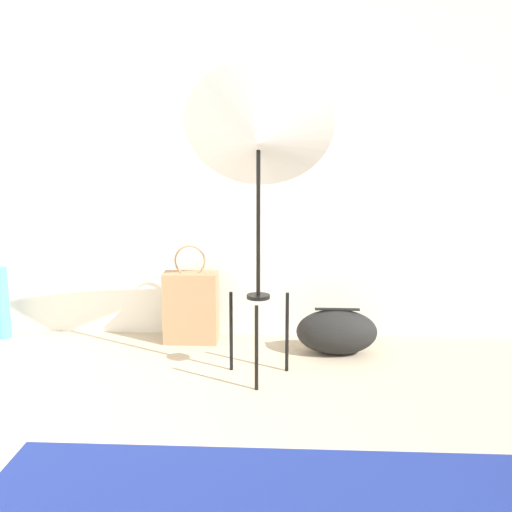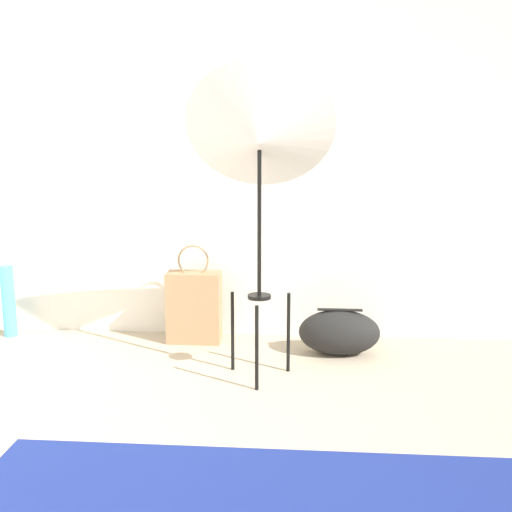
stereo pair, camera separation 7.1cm
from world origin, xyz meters
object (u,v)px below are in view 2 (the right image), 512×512
at_px(duffel_bag, 339,332).
at_px(paper_roll, 8,301).
at_px(photo_umbrella, 259,137).
at_px(tote_bag, 194,306).

height_order(duffel_bag, paper_roll, paper_roll).
xyz_separation_m(photo_umbrella, paper_roll, (-1.73, 0.59, -1.07)).
relative_size(duffel_bag, paper_roll, 1.03).
bearing_deg(paper_roll, tote_bag, -0.77).
bearing_deg(photo_umbrella, paper_roll, 161.27).
bearing_deg(duffel_bag, tote_bag, 169.41).
relative_size(photo_umbrella, duffel_bag, 3.40).
height_order(photo_umbrella, paper_roll, photo_umbrella).
height_order(photo_umbrella, duffel_bag, photo_umbrella).
bearing_deg(paper_roll, duffel_bag, -4.98).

